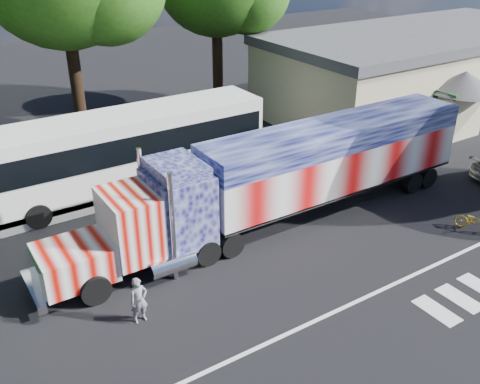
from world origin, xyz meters
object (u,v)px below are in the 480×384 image
coach_bus (132,150)px  bicycle (475,221)px  woman (139,300)px  semi_truck (290,174)px

coach_bus → bicycle: bearing=-48.0°
woman → bicycle: 14.26m
coach_bus → woman: (-3.69, -9.21, -1.16)m
woman → bicycle: size_ratio=0.97×
coach_bus → woman: 9.99m
semi_truck → coach_bus: size_ratio=1.52×
semi_truck → coach_bus: (-4.40, 6.50, -0.21)m
semi_truck → bicycle: (5.97, -5.00, -1.74)m
semi_truck → woman: (-8.10, -2.71, -1.36)m
bicycle → coach_bus: bearing=107.2°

